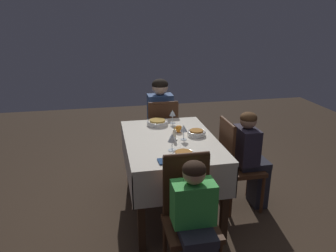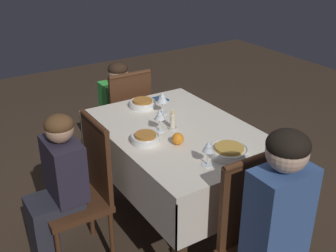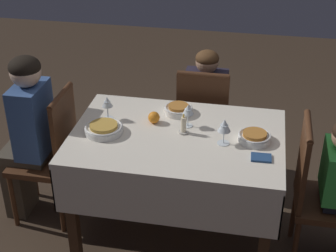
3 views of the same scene
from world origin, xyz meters
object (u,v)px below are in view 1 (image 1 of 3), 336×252
Objects in this scene: bowl_south at (197,133)px; candle_centerpiece at (174,135)px; dining_table at (170,150)px; wine_glass_west at (172,138)px; chair_west at (189,213)px; person_child_dark at (251,156)px; wine_glass_east at (172,114)px; wine_glass_south at (184,129)px; orange_fruit at (179,129)px; chair_east at (162,134)px; person_child_green at (195,223)px; bowl_west at (184,155)px; bowl_east at (157,122)px; napkin_red_folded at (163,161)px; person_adult_denim at (160,118)px; chair_south at (235,162)px.

candle_centerpiece is at bearing 106.52° from bowl_south.
wine_glass_west is at bearing 171.01° from dining_table.
dining_table is at bearing 97.90° from bowl_south.
chair_west reaches higher than dining_table.
candle_centerpiece is (0.05, 0.77, 0.26)m from person_child_dark.
dining_table is 7.02× the size of bowl_south.
wine_glass_east is 0.45m from bowl_south.
wine_glass_south reaches higher than dining_table.
chair_west is at bearing 177.74° from dining_table.
orange_fruit is (0.21, -0.00, -0.07)m from wine_glass_south.
person_child_dark is at bearing -77.07° from wine_glass_west.
person_child_green is (-1.84, 0.10, 0.02)m from chair_east.
bowl_east is at bearing 4.49° from bowl_west.
chair_east is at bearing 3.21° from wine_glass_south.
bowl_south is (0.04, -0.27, 0.14)m from dining_table.
wine_glass_east is 0.94× the size of wine_glass_west.
person_child_dark is at bearing 47.75° from person_child_green.
person_child_dark is 1.07m from napkin_red_folded.
wine_glass_south is 2.00× the size of orange_fruit.
dining_table is 1.29× the size of person_child_green.
bowl_south is at bearing -27.30° from bowl_west.
napkin_red_folded is at bearing 104.17° from person_child_green.
person_adult_denim is 7.37× the size of wine_glass_west.
wine_glass_west is at bearing 91.09° from chair_west.
orange_fruit is at bearing -20.19° from wine_glass_west.
chair_west is 4.94× the size of bowl_west.
wine_glass_east reaches higher than orange_fruit.
person_child_green is at bearing 87.13° from person_adult_denim.
chair_south is at bearing 53.81° from person_child_green.
chair_east is 7.30× the size of candle_centerpiece.
dining_table is 1.32× the size of chair_east.
chair_east is 1.18m from wine_glass_west.
person_adult_denim reaches higher than bowl_south.
person_adult_denim is at bearing -2.05° from candle_centerpiece.
chair_west is 6.52× the size of wine_glass_south.
person_child_dark is at bearing 42.05° from chair_west.
bowl_south is (-0.80, -0.20, 0.29)m from chair_east.
wine_glass_east is 0.83× the size of bowl_south.
candle_centerpiece reaches higher than orange_fruit.
chair_east reaches higher than bowl_west.
chair_east is at bearing -4.56° from dining_table.
chair_east is 5.96× the size of wine_glass_west.
wine_glass_east is at bearing 84.16° from person_child_green.
bowl_west is at bearing -75.83° from napkin_red_folded.
person_adult_denim is at bearing 28.29° from chair_south.
person_child_dark reaches higher than orange_fruit.
orange_fruit is (-0.27, -0.17, 0.01)m from bowl_east.
person_adult_denim is at bearing -90.00° from chair_east.
chair_south is 5.96× the size of wine_glass_west.
person_adult_denim is 0.84m from orange_fruit.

